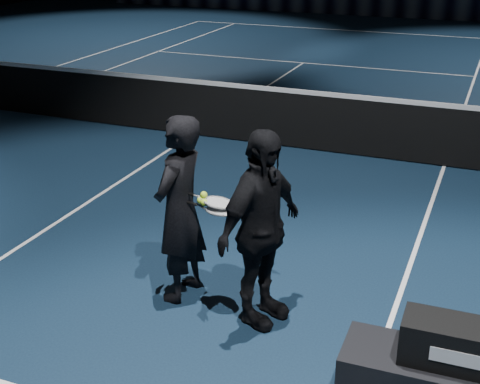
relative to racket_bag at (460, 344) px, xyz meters
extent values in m
plane|color=black|center=(-4.74, 5.50, -0.65)|extent=(36.00, 36.00, 0.00)
cube|color=black|center=(-4.74, 5.50, -0.20)|extent=(12.80, 0.02, 0.86)
cube|color=white|center=(-4.74, 5.50, 0.27)|extent=(12.80, 0.03, 0.07)
cube|color=black|center=(-4.74, 21.00, -0.20)|extent=(22.00, 0.15, 0.90)
cube|color=black|center=(0.00, 0.00, 0.00)|extent=(0.82, 0.36, 0.32)
cube|color=white|center=(0.00, -0.18, 0.00)|extent=(0.38, 0.01, 0.11)
imported|color=black|center=(-2.60, 0.84, 0.25)|extent=(0.48, 0.69, 1.81)
imported|color=black|center=(-1.76, 0.72, 0.25)|extent=(0.74, 1.14, 1.81)
camera|label=1|loc=(0.03, -4.19, 2.77)|focal=50.00mm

